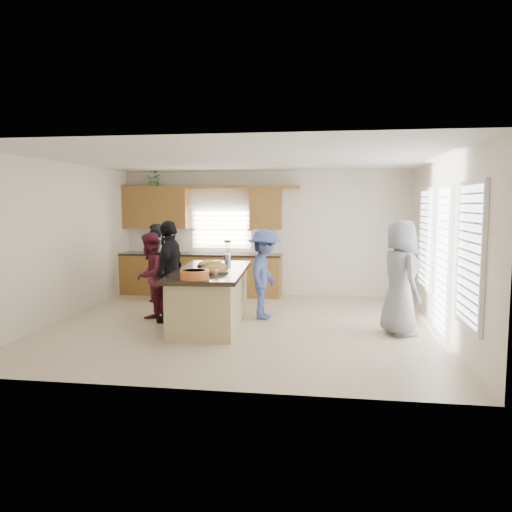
% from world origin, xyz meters
% --- Properties ---
extents(floor, '(6.50, 6.50, 0.00)m').
position_xyz_m(floor, '(0.00, 0.00, 0.00)').
color(floor, beige).
rests_on(floor, ground).
extents(room_shell, '(6.52, 6.02, 2.81)m').
position_xyz_m(room_shell, '(0.00, 0.00, 1.90)').
color(room_shell, silver).
rests_on(room_shell, ground).
extents(back_cabinetry, '(4.08, 0.66, 2.46)m').
position_xyz_m(back_cabinetry, '(-1.47, 2.73, 0.91)').
color(back_cabinetry, brown).
rests_on(back_cabinetry, ground).
extents(right_wall_glazing, '(0.06, 4.00, 2.25)m').
position_xyz_m(right_wall_glazing, '(3.22, -0.13, 1.34)').
color(right_wall_glazing, white).
rests_on(right_wall_glazing, ground).
extents(island, '(1.34, 2.78, 0.95)m').
position_xyz_m(island, '(-0.54, 0.01, 0.45)').
color(island, tan).
rests_on(island, ground).
extents(platter_front, '(0.48, 0.48, 0.19)m').
position_xyz_m(platter_front, '(-0.39, -0.39, 0.98)').
color(platter_front, black).
rests_on(platter_front, island).
extents(platter_mid, '(0.47, 0.47, 0.19)m').
position_xyz_m(platter_mid, '(-0.50, 0.11, 0.98)').
color(platter_mid, black).
rests_on(platter_mid, island).
extents(platter_back, '(0.39, 0.39, 0.16)m').
position_xyz_m(platter_back, '(-0.70, 0.45, 0.98)').
color(platter_back, black).
rests_on(platter_back, island).
extents(salad_bowl, '(0.43, 0.43, 0.13)m').
position_xyz_m(salad_bowl, '(-0.52, -1.10, 1.02)').
color(salad_bowl, orange).
rests_on(salad_bowl, island).
extents(clear_cup, '(0.07, 0.07, 0.09)m').
position_xyz_m(clear_cup, '(-0.27, -0.76, 1.00)').
color(clear_cup, white).
rests_on(clear_cup, island).
extents(plate_stack, '(0.22, 0.22, 0.05)m').
position_xyz_m(plate_stack, '(-0.65, 0.85, 0.98)').
color(plate_stack, '#B687C5').
rests_on(plate_stack, island).
extents(flower_vase, '(0.14, 0.14, 0.41)m').
position_xyz_m(flower_vase, '(-0.50, 1.26, 1.16)').
color(flower_vase, silver).
rests_on(flower_vase, island).
extents(potted_plant, '(0.43, 0.40, 0.41)m').
position_xyz_m(potted_plant, '(-2.52, 2.82, 2.60)').
color(potted_plant, '#3A762F').
rests_on(potted_plant, back_cabinetry).
extents(woman_left_back, '(0.54, 0.68, 1.64)m').
position_xyz_m(woman_left_back, '(-2.20, 1.86, 0.82)').
color(woman_left_back, black).
rests_on(woman_left_back, ground).
extents(woman_left_mid, '(0.59, 0.75, 1.55)m').
position_xyz_m(woman_left_mid, '(-1.76, 0.37, 0.77)').
color(woman_left_mid, maroon).
rests_on(woman_left_mid, ground).
extents(woman_left_front, '(0.44, 1.04, 1.78)m').
position_xyz_m(woman_left_front, '(-1.30, 0.11, 0.89)').
color(woman_left_front, black).
rests_on(woman_left_front, ground).
extents(woman_right_back, '(0.69, 1.09, 1.62)m').
position_xyz_m(woman_right_back, '(0.32, 0.56, 0.81)').
color(woman_right_back, '#40508C').
rests_on(woman_right_back, ground).
extents(woman_right_front, '(0.83, 1.02, 1.82)m').
position_xyz_m(woman_right_front, '(2.57, -0.21, 0.91)').
color(woman_right_front, gray).
rests_on(woman_right_front, ground).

